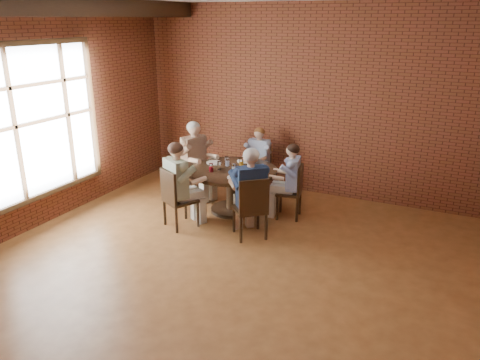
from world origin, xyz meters
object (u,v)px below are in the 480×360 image
at_px(diner_b, 258,161).
at_px(chair_c, 193,168).
at_px(chair_a, 294,190).
at_px(chair_d, 175,196).
at_px(diner_d, 180,185).
at_px(diner_e, 250,193).
at_px(smartphone, 249,178).
at_px(diner_a, 289,181).
at_px(chair_e, 252,206).
at_px(chair_b, 260,166).
at_px(dining_table, 233,182).
at_px(diner_c, 196,160).

distance_m(diner_b, chair_c, 1.21).
distance_m(chair_a, chair_c, 2.02).
distance_m(chair_d, diner_d, 0.19).
distance_m(diner_e, smartphone, 0.48).
distance_m(chair_a, diner_b, 1.32).
distance_m(chair_a, diner_a, 0.15).
xyz_separation_m(chair_e, diner_e, (-0.06, 0.07, 0.17)).
relative_size(chair_a, chair_b, 1.01).
xyz_separation_m(dining_table, diner_b, (0.01, 1.04, 0.09)).
distance_m(chair_c, diner_c, 0.20).
height_order(chair_a, chair_c, chair_c).
height_order(diner_b, chair_c, diner_b).
xyz_separation_m(chair_c, smartphone, (1.45, -0.69, 0.23)).
xyz_separation_m(diner_c, diner_e, (1.57, -1.08, -0.01)).
relative_size(chair_b, diner_b, 0.72).
distance_m(chair_c, chair_e, 2.09).
bearing_deg(chair_e, chair_c, -76.26).
height_order(dining_table, smartphone, smartphone).
bearing_deg(smartphone, dining_table, 129.26).
bearing_deg(chair_e, chair_d, -34.66).
xyz_separation_m(chair_d, diner_d, (0.04, 0.08, 0.17)).
bearing_deg(diner_a, smartphone, -55.21).
relative_size(chair_c, chair_e, 1.01).
bearing_deg(smartphone, diner_d, -163.58).
height_order(diner_e, smartphone, diner_e).
bearing_deg(diner_a, dining_table, -90.00).
relative_size(diner_b, chair_d, 1.29).
bearing_deg(chair_b, diner_b, -90.00).
distance_m(chair_a, diner_c, 1.94).
bearing_deg(chair_c, diner_d, -136.61).
bearing_deg(diner_a, diner_b, -143.36).
bearing_deg(chair_d, diner_e, -141.71).
relative_size(chair_b, diner_d, 0.65).
bearing_deg(chair_d, smartphone, -118.43).
height_order(diner_a, diner_b, diner_a).
height_order(dining_table, chair_b, chair_b).
relative_size(diner_c, diner_e, 1.01).
distance_m(chair_b, diner_c, 1.22).
height_order(chair_c, chair_e, chair_c).
bearing_deg(chair_c, smartphone, -95.15).
xyz_separation_m(dining_table, diner_e, (0.66, -0.74, 0.16)).
bearing_deg(diner_c, diner_e, -104.14).
bearing_deg(diner_c, smartphone, -95.47).
relative_size(chair_d, diner_d, 0.70).
bearing_deg(diner_b, chair_d, -103.88).
bearing_deg(chair_c, diner_a, -75.27).
bearing_deg(diner_d, chair_c, -39.44).
bearing_deg(dining_table, diner_e, -48.29).
relative_size(chair_a, diner_b, 0.72).
bearing_deg(chair_e, diner_c, -76.91).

